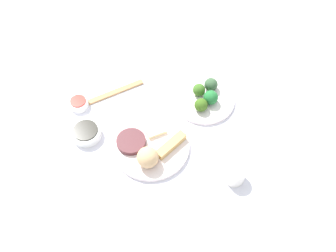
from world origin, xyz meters
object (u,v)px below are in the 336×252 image
at_px(main_plate, 151,146).
at_px(broccoli_plate, 204,99).
at_px(teacup, 235,174).
at_px(chopsticks_pair, 116,92).
at_px(sauce_ramekin_sweet_and_sour, 79,104).
at_px(soy_sauce_bowl, 86,133).

bearing_deg(main_plate, broccoli_plate, -164.00).
distance_m(broccoli_plate, teacup, 0.31).
bearing_deg(chopsticks_pair, sauce_ramekin_sweet_and_sour, -4.52).
height_order(main_plate, broccoli_plate, main_plate).
bearing_deg(broccoli_plate, main_plate, 16.00).
distance_m(main_plate, soy_sauce_bowl, 0.22).
relative_size(main_plate, soy_sauce_bowl, 2.51).
bearing_deg(teacup, broccoli_plate, -106.45).
distance_m(broccoli_plate, chopsticks_pair, 0.32).
bearing_deg(sauce_ramekin_sweet_and_sour, soy_sauce_bowl, 77.95).
distance_m(broccoli_plate, soy_sauce_bowl, 0.43).
height_order(sauce_ramekin_sweet_and_sour, chopsticks_pair, sauce_ramekin_sweet_and_sour).
height_order(broccoli_plate, teacup, teacup).
relative_size(sauce_ramekin_sweet_and_sour, teacup, 1.02).
distance_m(main_plate, sauce_ramekin_sweet_and_sour, 0.31).
height_order(main_plate, teacup, teacup).
bearing_deg(teacup, sauce_ramekin_sweet_and_sour, -58.99).
relative_size(soy_sauce_bowl, teacup, 1.53).
bearing_deg(soy_sauce_bowl, sauce_ramekin_sweet_and_sour, -102.05).
height_order(sauce_ramekin_sweet_and_sour, teacup, teacup).
height_order(soy_sauce_bowl, chopsticks_pair, soy_sauce_bowl).
relative_size(main_plate, chopsticks_pair, 1.16).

